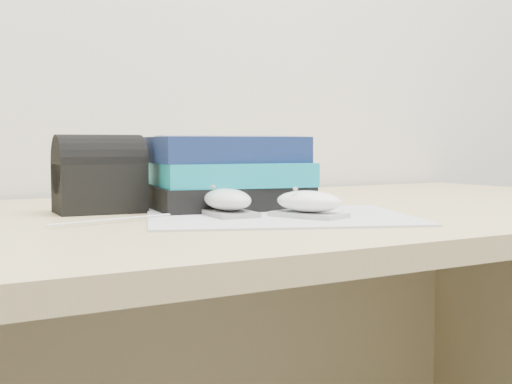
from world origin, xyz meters
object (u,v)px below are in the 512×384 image
pouch (99,175)px  desk (233,349)px  book_stack (226,174)px  mouse_front (309,204)px  mouse_rear (227,202)px

pouch → desk: bearing=-5.1°
pouch → book_stack: bearing=-15.8°
mouse_front → pouch: bearing=132.1°
mouse_rear → book_stack: book_stack is taller
mouse_rear → mouse_front: 0.11m
mouse_rear → book_stack: (0.06, 0.11, 0.03)m
desk → book_stack: (-0.03, -0.03, 0.29)m
desk → mouse_rear: (-0.09, -0.14, 0.26)m
mouse_rear → pouch: (-0.13, 0.16, 0.03)m
mouse_rear → pouch: pouch is taller
mouse_front → pouch: size_ratio=0.84×
desk → book_stack: bearing=-132.9°
mouse_rear → pouch: bearing=128.9°
mouse_front → pouch: pouch is taller
mouse_front → book_stack: book_stack is taller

